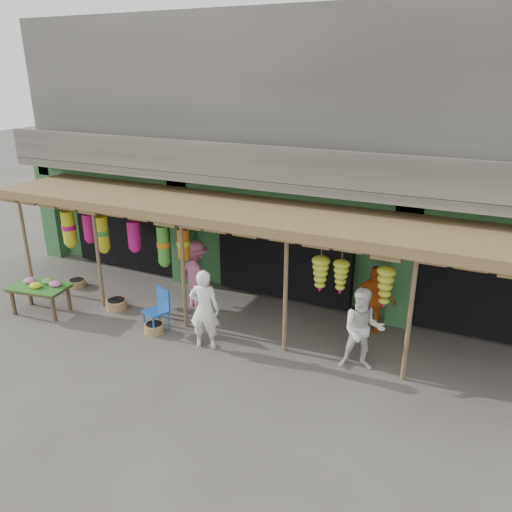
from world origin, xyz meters
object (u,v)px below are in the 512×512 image
at_px(person_front, 204,309).
at_px(person_shopper, 196,274).
at_px(blue_chair, 159,307).
at_px(person_right, 363,330).
at_px(person_vendor, 374,300).
at_px(flower_table, 40,287).

height_order(person_front, person_shopper, person_front).
distance_m(blue_chair, person_shopper, 1.44).
relative_size(person_front, person_right, 1.03).
bearing_deg(blue_chair, person_vendor, 45.61).
bearing_deg(person_vendor, blue_chair, 23.87).
xyz_separation_m(blue_chair, person_vendor, (4.48, 1.98, 0.25)).
distance_m(flower_table, person_right, 7.80).
bearing_deg(flower_table, person_vendor, 9.74).
distance_m(flower_table, blue_chair, 3.18).
distance_m(person_vendor, person_shopper, 4.37).
relative_size(person_front, person_shopper, 1.03).
bearing_deg(person_right, person_front, 172.31).
height_order(flower_table, person_right, person_right).
bearing_deg(person_front, person_shopper, -66.44).
bearing_deg(person_right, flower_table, 168.42).
bearing_deg(person_shopper, blue_chair, 105.90).
height_order(person_right, person_shopper, person_shopper).
distance_m(person_front, person_vendor, 3.82).
distance_m(flower_table, person_front, 4.50).
bearing_deg(person_shopper, flower_table, 52.70).
relative_size(blue_chair, person_vendor, 0.62).
bearing_deg(person_shopper, person_right, -170.61).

